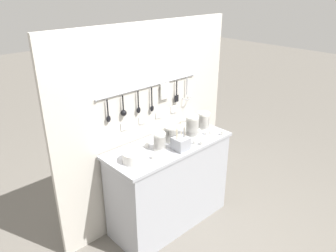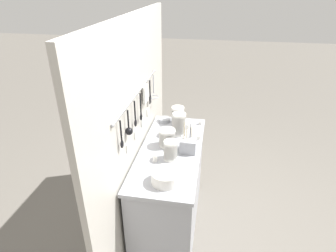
# 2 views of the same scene
# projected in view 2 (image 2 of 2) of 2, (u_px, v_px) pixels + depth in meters

# --- Properties ---
(ground_plane) EXTENTS (20.00, 20.00, 0.00)m
(ground_plane) POSITION_uv_depth(u_px,v_px,m) (170.00, 225.00, 2.84)
(ground_plane) COLOR #666059
(counter) EXTENTS (1.27, 0.52, 0.91)m
(counter) POSITION_uv_depth(u_px,v_px,m) (170.00, 190.00, 2.63)
(counter) COLOR #9EA0A8
(counter) RESTS_ON ground
(back_wall) EXTENTS (2.07, 0.11, 2.00)m
(back_wall) POSITION_uv_depth(u_px,v_px,m) (137.00, 137.00, 2.42)
(back_wall) COLOR #BCB7AD
(back_wall) RESTS_ON ground
(bowl_stack_short_front) EXTENTS (0.11, 0.11, 0.16)m
(bowl_stack_short_front) POSITION_uv_depth(u_px,v_px,m) (170.00, 150.00, 2.26)
(bowl_stack_short_front) COLOR silver
(bowl_stack_short_front) RESTS_ON counter
(bowl_stack_tall_left) EXTENTS (0.12, 0.12, 0.21)m
(bowl_stack_tall_left) POSITION_uv_depth(u_px,v_px,m) (179.00, 124.00, 2.61)
(bowl_stack_tall_left) COLOR silver
(bowl_stack_tall_left) RESTS_ON counter
(bowl_stack_nested_right) EXTENTS (0.14, 0.14, 0.15)m
(bowl_stack_nested_right) POSITION_uv_depth(u_px,v_px,m) (167.00, 138.00, 2.44)
(bowl_stack_nested_right) COLOR silver
(bowl_stack_nested_right) RESTS_ON counter
(bowl_stack_back_corner) EXTENTS (0.13, 0.13, 0.18)m
(bowl_stack_back_corner) POSITION_uv_depth(u_px,v_px,m) (178.00, 115.00, 2.82)
(bowl_stack_back_corner) COLOR silver
(bowl_stack_back_corner) RESTS_ON counter
(plate_stack) EXTENTS (0.21, 0.21, 0.09)m
(plate_stack) POSITION_uv_depth(u_px,v_px,m) (166.00, 177.00, 2.01)
(plate_stack) COLOR silver
(plate_stack) RESTS_ON counter
(steel_mixing_bowl) EXTENTS (0.13, 0.13, 0.04)m
(steel_mixing_bowl) POSITION_uv_depth(u_px,v_px,m) (165.00, 120.00, 2.89)
(steel_mixing_bowl) COLOR #93969E
(steel_mixing_bowl) RESTS_ON counter
(cutlery_caddy) EXTENTS (0.13, 0.13, 0.25)m
(cutlery_caddy) POSITION_uv_depth(u_px,v_px,m) (188.00, 145.00, 2.37)
(cutlery_caddy) COLOR #93969E
(cutlery_caddy) RESTS_ON counter
(cup_beside_plates) EXTENTS (0.04, 0.04, 0.04)m
(cup_beside_plates) POSITION_uv_depth(u_px,v_px,m) (190.00, 124.00, 2.80)
(cup_beside_plates) COLOR silver
(cup_beside_plates) RESTS_ON counter
(cup_edge_near) EXTENTS (0.04, 0.04, 0.04)m
(cup_edge_near) POSITION_uv_depth(u_px,v_px,m) (180.00, 127.00, 2.74)
(cup_edge_near) COLOR silver
(cup_edge_near) RESTS_ON counter
(cup_front_right) EXTENTS (0.04, 0.04, 0.04)m
(cup_front_right) POSITION_uv_depth(u_px,v_px,m) (198.00, 137.00, 2.56)
(cup_front_right) COLOR silver
(cup_front_right) RESTS_ON counter
(cup_back_left) EXTENTS (0.04, 0.04, 0.04)m
(cup_back_left) POSITION_uv_depth(u_px,v_px,m) (179.00, 169.00, 2.14)
(cup_back_left) COLOR silver
(cup_back_left) RESTS_ON counter
(cup_front_left) EXTENTS (0.04, 0.04, 0.04)m
(cup_front_left) POSITION_uv_depth(u_px,v_px,m) (188.00, 126.00, 2.76)
(cup_front_left) COLOR silver
(cup_front_left) RESTS_ON counter
(cup_centre) EXTENTS (0.04, 0.04, 0.04)m
(cup_centre) POSITION_uv_depth(u_px,v_px,m) (201.00, 122.00, 2.83)
(cup_centre) COLOR silver
(cup_centre) RESTS_ON counter
(cup_by_caddy) EXTENTS (0.04, 0.04, 0.04)m
(cup_by_caddy) POSITION_uv_depth(u_px,v_px,m) (167.00, 168.00, 2.14)
(cup_by_caddy) COLOR silver
(cup_by_caddy) RESTS_ON counter
(cup_edge_far) EXTENTS (0.04, 0.04, 0.04)m
(cup_edge_far) POSITION_uv_depth(u_px,v_px,m) (155.00, 159.00, 2.25)
(cup_edge_far) COLOR silver
(cup_edge_far) RESTS_ON counter
(cup_back_right) EXTENTS (0.04, 0.04, 0.04)m
(cup_back_right) POSITION_uv_depth(u_px,v_px,m) (192.00, 139.00, 2.53)
(cup_back_right) COLOR silver
(cup_back_right) RESTS_ON counter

